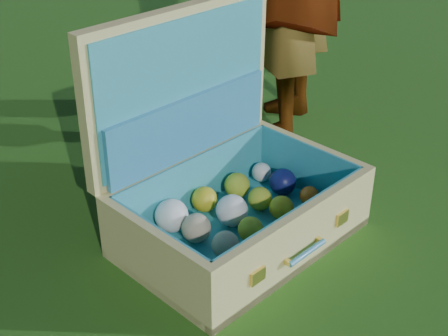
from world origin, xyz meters
TOP-DOWN VIEW (x-y plane):
  - ground at (0.00, 0.00)m, footprint 60.00×60.00m
  - suitcase at (-0.22, 0.24)m, footprint 0.78×0.64m

SIDE VIEW (x-z plane):
  - ground at x=0.00m, z-range 0.00..0.00m
  - suitcase at x=-0.22m, z-range -0.15..0.52m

